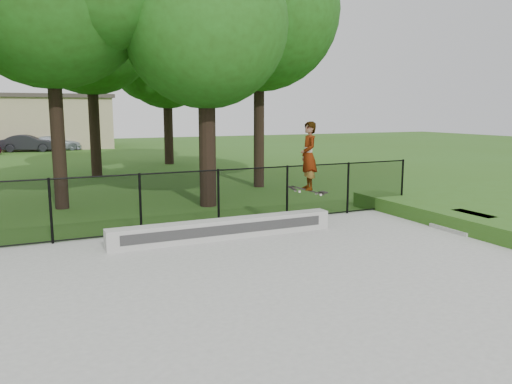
# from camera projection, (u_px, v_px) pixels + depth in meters

# --- Properties ---
(ground) EXTENTS (100.00, 100.00, 0.00)m
(ground) POSITION_uv_depth(u_px,v_px,m) (233.00, 335.00, 6.82)
(ground) COLOR #305919
(ground) RESTS_ON ground
(concrete_slab) EXTENTS (14.00, 12.00, 0.06)m
(concrete_slab) POSITION_uv_depth(u_px,v_px,m) (233.00, 333.00, 6.81)
(concrete_slab) COLOR gray
(concrete_slab) RESTS_ON ground
(grind_ledge) EXTENTS (5.44, 0.40, 0.46)m
(grind_ledge) POSITION_uv_depth(u_px,v_px,m) (225.00, 229.00, 11.69)
(grind_ledge) COLOR #B3B2AD
(grind_ledge) RESTS_ON concrete_slab
(car_b) EXTENTS (3.66, 2.03, 1.26)m
(car_b) POSITION_uv_depth(u_px,v_px,m) (28.00, 143.00, 36.95)
(car_b) COLOR black
(car_b) RESTS_ON ground
(car_c) EXTENTS (3.56, 1.63, 1.11)m
(car_c) POSITION_uv_depth(u_px,v_px,m) (55.00, 143.00, 38.12)
(car_c) COLOR #A1ADB7
(car_c) RESTS_ON ground
(skater_airborne) EXTENTS (0.81, 0.68, 1.85)m
(skater_airborne) POSITION_uv_depth(u_px,v_px,m) (309.00, 157.00, 12.06)
(skater_airborne) COLOR black
(skater_airborne) RESTS_ON ground
(chainlink_fence) EXTENTS (16.06, 0.06, 1.50)m
(chainlink_fence) POSITION_uv_depth(u_px,v_px,m) (140.00, 204.00, 11.97)
(chainlink_fence) COLOR black
(chainlink_fence) RESTS_ON concrete_slab
(concrete_steps) EXTENTS (1.07, 1.20, 0.45)m
(concrete_steps) POSITION_uv_depth(u_px,v_px,m) (466.00, 225.00, 12.61)
(concrete_steps) COLOR gray
(concrete_steps) RESTS_ON ground
(tree_row) EXTENTS (17.19, 18.09, 9.89)m
(tree_row) POSITION_uv_depth(u_px,v_px,m) (127.00, 20.00, 18.46)
(tree_row) COLOR black
(tree_row) RESTS_ON ground
(distant_building) EXTENTS (12.40, 6.40, 4.30)m
(distant_building) POSITION_uv_depth(u_px,v_px,m) (30.00, 121.00, 39.70)
(distant_building) COLOR tan
(distant_building) RESTS_ON ground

